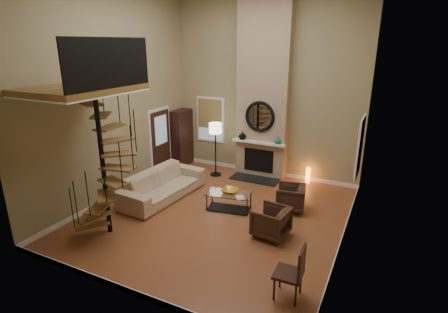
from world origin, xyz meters
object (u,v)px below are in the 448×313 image
at_px(coffee_table, 229,199).
at_px(accent_lamp, 308,175).
at_px(armchair_far, 274,223).
at_px(side_chair, 294,271).
at_px(armchair_near, 293,198).
at_px(hutch, 182,138).
at_px(floor_lamp, 215,132).
at_px(sofa, 163,184).

xyz_separation_m(coffee_table, accent_lamp, (1.38, 2.68, -0.03)).
bearing_deg(armchair_far, side_chair, 34.69).
bearing_deg(armchair_near, hutch, -123.03).
distance_m(armchair_far, floor_lamp, 4.17).
distance_m(armchair_far, side_chair, 1.94).
xyz_separation_m(coffee_table, floor_lamp, (-1.44, 2.04, 1.13)).
xyz_separation_m(armchair_near, coffee_table, (-1.48, -0.66, -0.07)).
xyz_separation_m(hutch, armchair_far, (4.41, -3.24, -0.60)).
relative_size(armchair_near, side_chair, 0.72).
bearing_deg(armchair_far, accent_lamp, -172.27).
height_order(armchair_far, accent_lamp, armchair_far).
xyz_separation_m(coffee_table, side_chair, (2.35, -2.47, 0.24)).
relative_size(accent_lamp, side_chair, 0.48).
bearing_deg(coffee_table, accent_lamp, 62.75).
bearing_deg(side_chair, hutch, 137.13).
distance_m(armchair_near, armchair_far, 1.44).
xyz_separation_m(hutch, floor_lamp, (1.52, -0.42, 0.46)).
bearing_deg(sofa, accent_lamp, -45.42).
bearing_deg(sofa, floor_lamp, -8.64).
distance_m(hutch, armchair_near, 4.83).
height_order(sofa, coffee_table, sofa).
relative_size(floor_lamp, accent_lamp, 3.63).
bearing_deg(hutch, armchair_far, -36.26).
relative_size(coffee_table, floor_lamp, 0.73).
bearing_deg(floor_lamp, armchair_far, -44.24).
bearing_deg(armchair_far, floor_lamp, -127.60).
bearing_deg(sofa, side_chair, -114.33).
height_order(armchair_near, accent_lamp, armchair_near).
height_order(hutch, armchair_far, hutch).
bearing_deg(hutch, accent_lamp, 2.90).
distance_m(sofa, coffee_table, 1.95).
height_order(sofa, armchair_far, sofa).
bearing_deg(hutch, coffee_table, -39.73).
distance_m(sofa, armchair_near, 3.51).
bearing_deg(armchair_far, sofa, -94.13).
distance_m(armchair_near, floor_lamp, 3.39).
xyz_separation_m(armchair_far, side_chair, (0.91, -1.70, 0.17)).
relative_size(armchair_near, armchair_far, 0.97).
distance_m(sofa, armchair_far, 3.45).
xyz_separation_m(accent_lamp, side_chair, (0.97, -5.16, 0.28)).
height_order(hutch, side_chair, hutch).
height_order(sofa, floor_lamp, floor_lamp).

